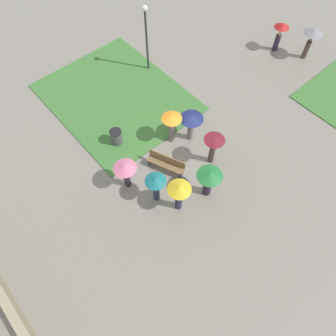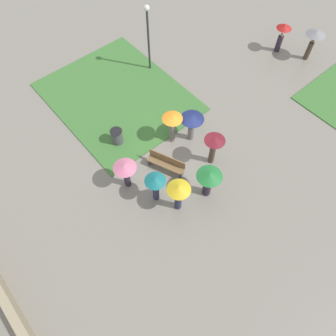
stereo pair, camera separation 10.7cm
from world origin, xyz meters
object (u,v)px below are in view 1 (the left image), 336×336
(trash_bin, at_px, (116,137))
(lone_walker_far_path, at_px, (312,36))
(park_bench, at_px, (166,163))
(crowd_person_orange, at_px, (172,123))
(crowd_person_yellow, at_px, (179,192))
(lamp_post, at_px, (146,30))
(crowd_person_green, at_px, (209,178))
(crowd_person_pink, at_px, (125,170))
(lone_walker_mid_plaza, at_px, (280,32))
(crowd_person_navy, at_px, (191,121))
(crowd_person_teal, at_px, (156,184))
(crowd_person_maroon, at_px, (214,144))

(trash_bin, height_order, lone_walker_far_path, lone_walker_far_path)
(park_bench, xyz_separation_m, crowd_person_orange, (-1.14, 1.37, 0.91))
(crowd_person_orange, distance_m, lone_walker_far_path, 10.64)
(park_bench, relative_size, crowd_person_yellow, 0.98)
(crowd_person_orange, relative_size, lone_walker_far_path, 0.96)
(lamp_post, height_order, crowd_person_green, lamp_post)
(crowd_person_pink, distance_m, lone_walker_mid_plaza, 13.31)
(crowd_person_green, bearing_deg, lone_walker_mid_plaza, 71.71)
(crowd_person_navy, height_order, crowd_person_teal, crowd_person_teal)
(lone_walker_far_path, height_order, lone_walker_mid_plaza, lone_walker_far_path)
(trash_bin, height_order, crowd_person_orange, crowd_person_orange)
(lone_walker_far_path, bearing_deg, lone_walker_mid_plaza, -22.54)
(crowd_person_pink, relative_size, lone_walker_mid_plaza, 0.91)
(park_bench, height_order, crowd_person_teal, crowd_person_teal)
(park_bench, xyz_separation_m, trash_bin, (-2.87, -0.89, -0.01))
(crowd_person_pink, distance_m, lone_walker_far_path, 13.99)
(trash_bin, bearing_deg, crowd_person_maroon, 35.64)
(crowd_person_navy, bearing_deg, crowd_person_maroon, 70.95)
(lamp_post, height_order, crowd_person_yellow, lamp_post)
(crowd_person_navy, height_order, lone_walker_mid_plaza, lone_walker_mid_plaza)
(crowd_person_green, relative_size, lone_walker_mid_plaza, 0.97)
(crowd_person_navy, xyz_separation_m, crowd_person_teal, (1.56, -3.62, -0.08))
(crowd_person_navy, bearing_deg, lone_walker_mid_plaza, 177.59)
(lone_walker_mid_plaza, bearing_deg, crowd_person_maroon, 112.54)
(park_bench, bearing_deg, crowd_person_pink, -126.82)
(park_bench, xyz_separation_m, crowd_person_pink, (-0.50, -2.01, 0.84))
(park_bench, relative_size, crowd_person_orange, 1.02)
(park_bench, distance_m, lamp_post, 7.64)
(crowd_person_orange, distance_m, lone_walker_mid_plaza, 9.88)
(lamp_post, xyz_separation_m, lone_walker_mid_plaza, (3.98, 7.26, -1.35))
(crowd_person_green, relative_size, crowd_person_pink, 1.06)
(crowd_person_navy, distance_m, crowd_person_maroon, 1.76)
(trash_bin, xyz_separation_m, crowd_person_yellow, (4.84, -0.08, 1.01))
(lone_walker_far_path, bearing_deg, crowd_person_teal, 48.35)
(crowd_person_maroon, bearing_deg, crowd_person_yellow, 21.95)
(trash_bin, distance_m, crowd_person_yellow, 4.95)
(crowd_person_yellow, relative_size, crowd_person_pink, 1.14)
(crowd_person_maroon, xyz_separation_m, lone_walker_far_path, (-1.65, 10.00, 0.13))
(park_bench, height_order, lamp_post, lamp_post)
(crowd_person_pink, bearing_deg, crowd_person_navy, -73.23)
(lamp_post, distance_m, crowd_person_yellow, 9.58)
(park_bench, height_order, crowd_person_orange, crowd_person_orange)
(crowd_person_green, relative_size, lone_walker_far_path, 0.92)
(lone_walker_mid_plaza, bearing_deg, trash_bin, 89.41)
(lone_walker_far_path, relative_size, lone_walker_mid_plaza, 1.04)
(park_bench, xyz_separation_m, crowd_person_navy, (-0.61, 2.19, 0.92))
(crowd_person_yellow, relative_size, crowd_person_orange, 1.04)
(trash_bin, bearing_deg, crowd_person_orange, 52.55)
(crowd_person_maroon, bearing_deg, crowd_person_green, 44.85)
(lamp_post, xyz_separation_m, crowd_person_orange, (5.03, -2.56, -1.29))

